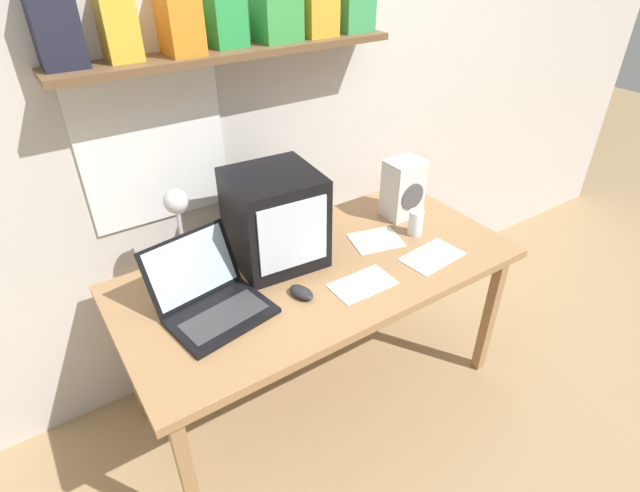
{
  "coord_description": "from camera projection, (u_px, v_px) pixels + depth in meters",
  "views": [
    {
      "loc": [
        -0.89,
        -1.32,
        1.86
      ],
      "look_at": [
        0.0,
        0.0,
        0.8
      ],
      "focal_mm": 28.0,
      "sensor_mm": 36.0,
      "label": 1
    }
  ],
  "objects": [
    {
      "name": "ground_plane",
      "position": [
        320.0,
        388.0,
        2.35
      ],
      "size": [
        12.0,
        12.0,
        0.0
      ],
      "primitive_type": "plane",
      "color": "#A08058"
    },
    {
      "name": "back_wall",
      "position": [
        250.0,
        84.0,
        1.97
      ],
      "size": [
        5.6,
        0.24,
        2.6
      ],
      "color": "beige",
      "rests_on": "ground_plane"
    },
    {
      "name": "corner_desk",
      "position": [
        320.0,
        279.0,
        2.0
      ],
      "size": [
        1.57,
        0.76,
        0.7
      ],
      "color": "#9F744A",
      "rests_on": "ground_plane"
    },
    {
      "name": "crt_monitor",
      "position": [
        275.0,
        218.0,
        1.92
      ],
      "size": [
        0.35,
        0.35,
        0.37
      ],
      "rotation": [
        0.0,
        0.0,
        -0.08
      ],
      "color": "black",
      "rests_on": "corner_desk"
    },
    {
      "name": "laptop",
      "position": [
        208.0,
        294.0,
        1.73
      ],
      "size": [
        0.39,
        0.39,
        0.24
      ],
      "rotation": [
        0.0,
        0.0,
        0.16
      ],
      "color": "black",
      "rests_on": "corner_desk"
    },
    {
      "name": "desk_lamp",
      "position": [
        180.0,
        222.0,
        1.75
      ],
      "size": [
        0.11,
        0.15,
        0.39
      ],
      "rotation": [
        0.0,
        0.0,
        -0.25
      ],
      "color": "silver",
      "rests_on": "corner_desk"
    },
    {
      "name": "juice_glass",
      "position": [
        415.0,
        224.0,
        2.15
      ],
      "size": [
        0.06,
        0.06,
        0.11
      ],
      "color": "white",
      "rests_on": "corner_desk"
    },
    {
      "name": "space_heater",
      "position": [
        403.0,
        189.0,
        2.24
      ],
      "size": [
        0.16,
        0.13,
        0.27
      ],
      "rotation": [
        0.0,
        0.0,
        0.01
      ],
      "color": "silver",
      "rests_on": "corner_desk"
    },
    {
      "name": "computer_mouse",
      "position": [
        301.0,
        292.0,
        1.81
      ],
      "size": [
        0.08,
        0.12,
        0.03
      ],
      "rotation": [
        0.0,
        0.0,
        0.23
      ],
      "color": "#232326",
      "rests_on": "corner_desk"
    },
    {
      "name": "loose_paper_near_laptop",
      "position": [
        376.0,
        240.0,
        2.13
      ],
      "size": [
        0.24,
        0.22,
        0.0
      ],
      "rotation": [
        0.0,
        0.0,
        -0.26
      ],
      "color": "silver",
      "rests_on": "corner_desk"
    },
    {
      "name": "loose_paper_near_monitor",
      "position": [
        362.0,
        284.0,
        1.87
      ],
      "size": [
        0.24,
        0.14,
        0.0
      ],
      "rotation": [
        0.0,
        0.0,
        -0.01
      ],
      "color": "white",
      "rests_on": "corner_desk"
    },
    {
      "name": "open_notebook",
      "position": [
        432.0,
        256.0,
        2.02
      ],
      "size": [
        0.26,
        0.18,
        0.0
      ],
      "rotation": [
        0.0,
        0.0,
        0.1
      ],
      "color": "white",
      "rests_on": "corner_desk"
    }
  ]
}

